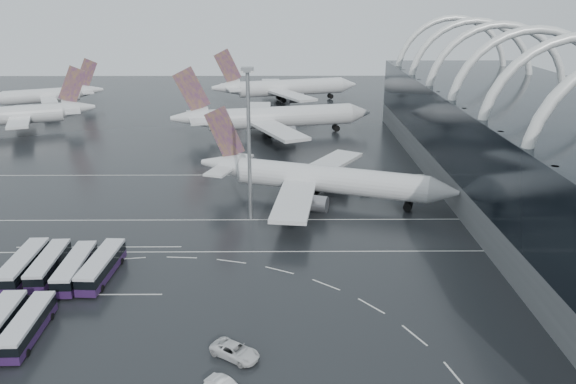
{
  "coord_description": "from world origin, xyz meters",
  "views": [
    {
      "loc": [
        7.53,
        -86.93,
        40.71
      ],
      "look_at": [
        8.24,
        8.06,
        7.0
      ],
      "focal_mm": 35.0,
      "sensor_mm": 36.0,
      "label": 1
    }
  ],
  "objects_px": {
    "airliner_main": "(317,179)",
    "bus_row_near_b": "(49,265)",
    "bus_row_far_b": "(28,326)",
    "gse_cart_belly_b": "(339,188)",
    "gse_cart_belly_d": "(366,189)",
    "airliner_gate_c": "(284,88)",
    "jet_remote_far": "(50,95)",
    "jet_remote_mid": "(23,115)",
    "bus_row_near_a": "(24,265)",
    "airliner_gate_b": "(271,118)",
    "bus_row_near_d": "(102,266)",
    "floodlight_mast": "(249,127)",
    "gse_cart_belly_e": "(308,183)",
    "bus_row_near_c": "(75,268)",
    "van_curve_a": "(235,351)"
  },
  "relations": [
    {
      "from": "bus_row_near_a",
      "to": "gse_cart_belly_e",
      "type": "xyz_separation_m",
      "value": [
        44.91,
        43.08,
        -1.34
      ]
    },
    {
      "from": "bus_row_near_c",
      "to": "floodlight_mast",
      "type": "distance_m",
      "value": 38.27
    },
    {
      "from": "airliner_main",
      "to": "bus_row_near_b",
      "type": "height_order",
      "value": "airliner_main"
    },
    {
      "from": "bus_row_near_d",
      "to": "airliner_gate_c",
      "type": "bearing_deg",
      "value": -7.58
    },
    {
      "from": "jet_remote_mid",
      "to": "van_curve_a",
      "type": "relative_size",
      "value": 7.11
    },
    {
      "from": "bus_row_near_c",
      "to": "gse_cart_belly_e",
      "type": "bearing_deg",
      "value": -41.62
    },
    {
      "from": "airliner_main",
      "to": "van_curve_a",
      "type": "bearing_deg",
      "value": -83.96
    },
    {
      "from": "bus_row_far_b",
      "to": "gse_cart_belly_b",
      "type": "distance_m",
      "value": 70.59
    },
    {
      "from": "jet_remote_mid",
      "to": "bus_row_near_a",
      "type": "height_order",
      "value": "jet_remote_mid"
    },
    {
      "from": "bus_row_near_a",
      "to": "floodlight_mast",
      "type": "height_order",
      "value": "floodlight_mast"
    },
    {
      "from": "airliner_gate_b",
      "to": "floodlight_mast",
      "type": "relative_size",
      "value": 2.14
    },
    {
      "from": "airliner_gate_b",
      "to": "gse_cart_belly_e",
      "type": "relative_size",
      "value": 32.24
    },
    {
      "from": "bus_row_near_d",
      "to": "bus_row_near_a",
      "type": "bearing_deg",
      "value": 91.76
    },
    {
      "from": "bus_row_near_c",
      "to": "jet_remote_mid",
      "type": "bearing_deg",
      "value": 25.48
    },
    {
      "from": "bus_row_near_d",
      "to": "gse_cart_belly_e",
      "type": "bearing_deg",
      "value": -34.24
    },
    {
      "from": "van_curve_a",
      "to": "gse_cart_belly_e",
      "type": "xyz_separation_m",
      "value": [
        11.27,
        63.45,
        -0.34
      ]
    },
    {
      "from": "gse_cart_belly_e",
      "to": "airliner_main",
      "type": "bearing_deg",
      "value": -81.74
    },
    {
      "from": "jet_remote_far",
      "to": "van_curve_a",
      "type": "height_order",
      "value": "jet_remote_far"
    },
    {
      "from": "gse_cart_belly_b",
      "to": "gse_cart_belly_d",
      "type": "height_order",
      "value": "gse_cart_belly_d"
    },
    {
      "from": "gse_cart_belly_b",
      "to": "bus_row_far_b",
      "type": "bearing_deg",
      "value": -128.63
    },
    {
      "from": "jet_remote_mid",
      "to": "bus_row_near_b",
      "type": "relative_size",
      "value": 3.35
    },
    {
      "from": "airliner_gate_b",
      "to": "bus_row_near_a",
      "type": "distance_m",
      "value": 96.65
    },
    {
      "from": "bus_row_far_b",
      "to": "van_curve_a",
      "type": "bearing_deg",
      "value": -100.95
    },
    {
      "from": "bus_row_far_b",
      "to": "floodlight_mast",
      "type": "distance_m",
      "value": 49.66
    },
    {
      "from": "airliner_gate_c",
      "to": "bus_row_near_d",
      "type": "height_order",
      "value": "airliner_gate_c"
    },
    {
      "from": "gse_cart_belly_d",
      "to": "jet_remote_far",
      "type": "bearing_deg",
      "value": 137.75
    },
    {
      "from": "bus_row_near_b",
      "to": "bus_row_near_d",
      "type": "bearing_deg",
      "value": -97.22
    },
    {
      "from": "jet_remote_mid",
      "to": "bus_row_far_b",
      "type": "distance_m",
      "value": 123.1
    },
    {
      "from": "bus_row_near_b",
      "to": "airliner_gate_c",
      "type": "bearing_deg",
      "value": -16.51
    },
    {
      "from": "jet_remote_mid",
      "to": "gse_cart_belly_b",
      "type": "distance_m",
      "value": 109.79
    },
    {
      "from": "jet_remote_mid",
      "to": "floodlight_mast",
      "type": "height_order",
      "value": "floodlight_mast"
    },
    {
      "from": "jet_remote_mid",
      "to": "van_curve_a",
      "type": "bearing_deg",
      "value": 102.01
    },
    {
      "from": "jet_remote_far",
      "to": "gse_cart_belly_d",
      "type": "height_order",
      "value": "jet_remote_far"
    },
    {
      "from": "bus_row_near_a",
      "to": "bus_row_near_c",
      "type": "distance_m",
      "value": 8.12
    },
    {
      "from": "jet_remote_far",
      "to": "gse_cart_belly_b",
      "type": "height_order",
      "value": "jet_remote_far"
    },
    {
      "from": "jet_remote_mid",
      "to": "bus_row_near_b",
      "type": "bearing_deg",
      "value": 94.46
    },
    {
      "from": "airliner_gate_b",
      "to": "gse_cart_belly_d",
      "type": "xyz_separation_m",
      "value": [
        21.76,
        -51.35,
        -4.7
      ]
    },
    {
      "from": "airliner_gate_c",
      "to": "bus_row_near_b",
      "type": "distance_m",
      "value": 150.13
    },
    {
      "from": "gse_cart_belly_d",
      "to": "airliner_gate_b",
      "type": "bearing_deg",
      "value": 112.97
    },
    {
      "from": "jet_remote_mid",
      "to": "bus_row_near_a",
      "type": "xyz_separation_m",
      "value": [
        41.76,
        -96.67,
        -3.18
      ]
    },
    {
      "from": "van_curve_a",
      "to": "bus_row_near_d",
      "type": "bearing_deg",
      "value": 80.86
    },
    {
      "from": "bus_row_near_a",
      "to": "gse_cart_belly_e",
      "type": "distance_m",
      "value": 62.25
    },
    {
      "from": "airliner_main",
      "to": "gse_cart_belly_b",
      "type": "distance_m",
      "value": 8.89
    },
    {
      "from": "jet_remote_mid",
      "to": "bus_row_near_c",
      "type": "bearing_deg",
      "value": 96.3
    },
    {
      "from": "bus_row_far_b",
      "to": "airliner_gate_c",
      "type": "bearing_deg",
      "value": -12.74
    },
    {
      "from": "bus_row_near_d",
      "to": "gse_cart_belly_d",
      "type": "height_order",
      "value": "bus_row_near_d"
    },
    {
      "from": "airliner_main",
      "to": "floodlight_mast",
      "type": "distance_m",
      "value": 21.19
    },
    {
      "from": "airliner_gate_c",
      "to": "bus_row_near_c",
      "type": "bearing_deg",
      "value": -118.17
    },
    {
      "from": "airliner_gate_b",
      "to": "bus_row_near_a",
      "type": "height_order",
      "value": "airliner_gate_b"
    },
    {
      "from": "airliner_main",
      "to": "gse_cart_belly_d",
      "type": "distance_m",
      "value": 12.78
    }
  ]
}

